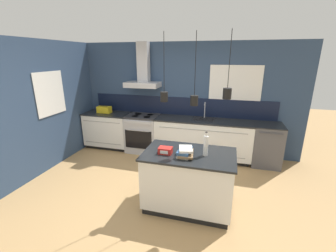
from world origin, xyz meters
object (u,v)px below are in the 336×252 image
Objects in this scene: yellow_toolbox at (104,110)px; book_stack at (185,152)px; bottle_on_island at (206,145)px; dishwasher at (267,145)px; red_supply_box at (165,150)px; oven_range at (143,133)px.

book_stack is at bearing -38.69° from yellow_toolbox.
book_stack is (-0.28, -0.08, -0.09)m from bottle_on_island.
red_supply_box is (-1.71, -1.98, 0.50)m from dishwasher.
red_supply_box is at bearing 179.92° from book_stack.
yellow_toolbox is (-3.88, 0.00, 0.54)m from dishwasher.
red_supply_box is (-0.30, 0.00, -0.01)m from book_stack.
dishwasher is 2.55× the size of book_stack.
book_stack is 3.17m from yellow_toolbox.
dishwasher is at bearing 0.08° from oven_range.
book_stack reaches higher than dishwasher.
book_stack is at bearing -53.89° from oven_range.
bottle_on_island is at bearing -120.82° from dishwasher.
book_stack is at bearing -0.08° from red_supply_box.
dishwasher is at bearing 49.21° from red_supply_box.
yellow_toolbox reaches higher than oven_range.
oven_range is at bearing -0.24° from yellow_toolbox.
yellow_toolbox reaches higher than dishwasher.
bottle_on_island is (-1.13, -1.90, 0.61)m from dishwasher.
oven_range is 1.16m from yellow_toolbox.
yellow_toolbox is at bearing 179.76° from oven_range.
dishwasher is 3.92m from yellow_toolbox.
red_supply_box is 0.58× the size of yellow_toolbox.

